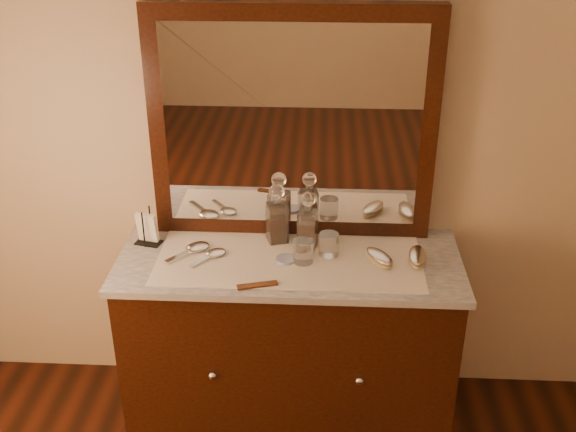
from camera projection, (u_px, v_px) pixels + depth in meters
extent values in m
plane|color=tan|center=(293.00, 110.00, 2.88)|extent=(4.50, 4.50, 0.00)
cube|color=black|center=(289.00, 343.00, 3.07)|extent=(1.40, 0.55, 0.82)
cube|color=black|center=(289.00, 406.00, 3.23)|extent=(1.46, 0.59, 0.08)
sphere|color=silver|center=(213.00, 375.00, 2.81)|extent=(0.04, 0.04, 0.04)
sphere|color=silver|center=(359.00, 381.00, 2.78)|extent=(0.04, 0.04, 0.04)
cube|color=silver|center=(289.00, 261.00, 2.87)|extent=(1.44, 0.59, 0.03)
cube|color=black|center=(292.00, 125.00, 2.85)|extent=(1.20, 0.08, 1.00)
cube|color=white|center=(292.00, 128.00, 2.82)|extent=(1.06, 0.01, 0.86)
cube|color=white|center=(289.00, 260.00, 2.85)|extent=(1.10, 0.45, 0.00)
cylinder|color=white|center=(286.00, 259.00, 2.83)|extent=(0.10, 0.10, 0.01)
cube|color=brown|center=(257.00, 285.00, 2.67)|extent=(0.16, 0.07, 0.01)
cube|color=black|center=(149.00, 242.00, 2.98)|extent=(0.12, 0.09, 0.01)
cylinder|color=black|center=(143.00, 230.00, 2.91)|extent=(0.01, 0.01, 0.17)
cylinder|color=black|center=(151.00, 223.00, 2.97)|extent=(0.01, 0.01, 0.17)
cube|color=white|center=(147.00, 227.00, 2.95)|extent=(0.10, 0.06, 0.13)
cube|color=brown|center=(277.00, 228.00, 2.97)|extent=(0.08, 0.08, 0.12)
cube|color=white|center=(277.00, 223.00, 2.95)|extent=(0.10, 0.10, 0.17)
cylinder|color=white|center=(277.00, 202.00, 2.91)|extent=(0.04, 0.04, 0.03)
sphere|color=white|center=(277.00, 191.00, 2.89)|extent=(0.08, 0.08, 0.07)
cube|color=brown|center=(308.00, 234.00, 2.93)|extent=(0.07, 0.07, 0.11)
cube|color=white|center=(308.00, 229.00, 2.91)|extent=(0.09, 0.09, 0.16)
cylinder|color=white|center=(308.00, 209.00, 2.87)|extent=(0.04, 0.04, 0.03)
sphere|color=white|center=(308.00, 199.00, 2.85)|extent=(0.07, 0.07, 0.06)
ellipsoid|color=tan|center=(379.00, 260.00, 2.82)|extent=(0.14, 0.17, 0.02)
ellipsoid|color=silver|center=(379.00, 256.00, 2.81)|extent=(0.14, 0.17, 0.02)
ellipsoid|color=tan|center=(417.00, 259.00, 2.83)|extent=(0.09, 0.17, 0.02)
ellipsoid|color=silver|center=(418.00, 255.00, 2.82)|extent=(0.09, 0.17, 0.02)
ellipsoid|color=silver|center=(197.00, 247.00, 2.92)|extent=(0.14, 0.14, 0.02)
cube|color=silver|center=(179.00, 256.00, 2.86)|extent=(0.11, 0.13, 0.01)
ellipsoid|color=silver|center=(216.00, 253.00, 2.88)|extent=(0.12, 0.12, 0.02)
cube|color=silver|center=(201.00, 261.00, 2.83)|extent=(0.09, 0.11, 0.01)
cylinder|color=white|center=(303.00, 251.00, 2.81)|extent=(0.09, 0.09, 0.10)
cylinder|color=white|center=(329.00, 244.00, 2.86)|extent=(0.09, 0.09, 0.10)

